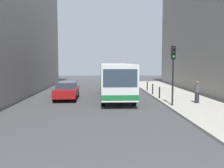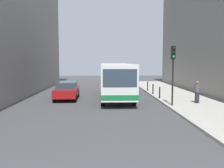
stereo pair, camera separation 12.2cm
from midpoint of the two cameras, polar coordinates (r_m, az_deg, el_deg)
The scene contains 9 objects.
ground_plane at distance 19.38m, azimuth 1.53°, elevation -4.39°, with size 80.00×80.00×0.00m, color #424244.
sidewalk at distance 20.45m, azimuth 16.84°, elevation -3.90°, with size 4.40×40.00×0.15m, color #ADA89E.
bus at distance 22.12m, azimuth 0.55°, elevation 1.27°, with size 2.60×11.04×3.00m.
car_beside_bus at distance 21.75m, azimuth -10.35°, elevation -1.36°, with size 1.95×4.45×1.48m.
traffic_light at distance 17.84m, azimuth 13.47°, elevation 4.36°, with size 0.28×0.33×4.10m.
bollard_near at distance 21.34m, azimuth 10.53°, elevation -1.91°, with size 0.11×0.11×0.95m, color black.
bollard_mid at distance 24.10m, azimuth 9.03°, elevation -1.11°, with size 0.11×0.11×0.95m, color black.
bollard_far at distance 26.87m, azimuth 7.84°, elevation -0.47°, with size 0.11×0.11×0.95m, color black.
pedestrian_near_signal at distance 19.56m, azimuth 18.51°, elevation -1.74°, with size 0.38×0.38×1.62m.
Camera 1 is at (-1.36, -19.08, 3.16)m, focal length 40.47 mm.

